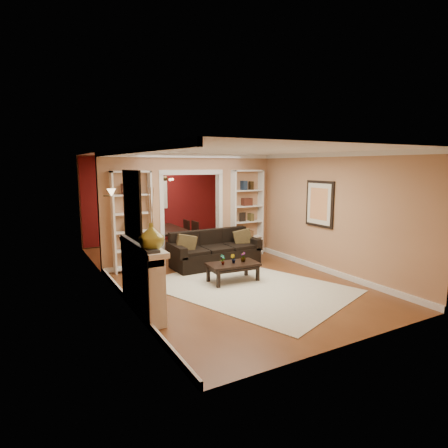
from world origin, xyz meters
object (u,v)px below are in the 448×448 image
fireplace (143,278)px  dining_table (167,239)px  coffee_table (233,272)px  bookshelf_right (247,213)px  sofa (215,249)px  bookshelf_left (132,222)px

fireplace → dining_table: (2.00, 4.27, -0.27)m
coffee_table → fireplace: size_ratio=0.62×
bookshelf_right → dining_table: size_ratio=1.31×
bookshelf_right → fireplace: 4.47m
sofa → dining_table: sofa is taller
fireplace → dining_table: size_ratio=0.97×
bookshelf_left → sofa: bearing=-17.5°
bookshelf_left → bookshelf_right: (3.10, 0.00, 0.00)m
bookshelf_right → fireplace: size_ratio=1.35×
coffee_table → dining_table: dining_table is taller
sofa → fireplace: fireplace is taller
bookshelf_right → sofa: bearing=-155.4°
sofa → dining_table: size_ratio=1.24×
sofa → fireplace: 3.08m
coffee_table → bookshelf_right: 2.58m
dining_table → fireplace: bearing=154.9°
sofa → dining_table: (-0.38, 2.32, -0.12)m
sofa → bookshelf_right: bearing=24.6°
bookshelf_right → dining_table: bookshelf_right is taller
coffee_table → dining_table: 3.60m
bookshelf_right → dining_table: (-1.64, 1.74, -0.84)m
coffee_table → bookshelf_right: bookshelf_right is taller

